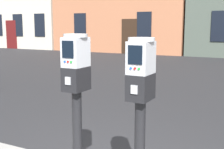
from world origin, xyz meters
The scene contains 2 objects.
parking_meter_near_kerb centered at (-0.02, -0.23, 1.15)m, with size 0.22×0.25×1.46m.
parking_meter_twin_adjacent centered at (0.62, -0.23, 1.13)m, with size 0.22×0.25×1.44m.
Camera 1 is at (1.52, -2.47, 1.67)m, focal length 48.04 mm.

